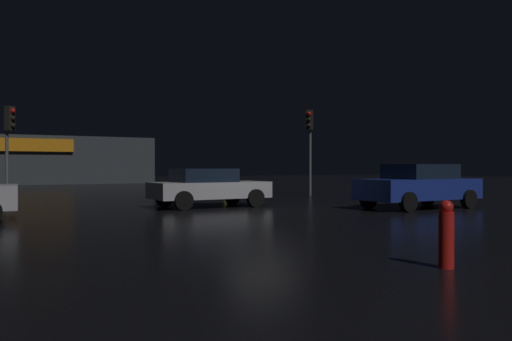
% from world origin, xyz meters
% --- Properties ---
extents(ground_plane, '(120.00, 120.00, 0.00)m').
position_xyz_m(ground_plane, '(0.00, 0.00, 0.00)').
color(ground_plane, black).
extents(store_building, '(21.86, 6.50, 4.04)m').
position_xyz_m(store_building, '(-5.14, 33.44, 2.02)').
color(store_building, '#33383D').
rests_on(store_building, ground).
extents(traffic_signal_main, '(0.42, 0.42, 4.38)m').
position_xyz_m(traffic_signal_main, '(6.65, 7.03, 3.16)').
color(traffic_signal_main, '#595B60').
rests_on(traffic_signal_main, ground).
extents(traffic_signal_opposite, '(0.42, 0.43, 3.91)m').
position_xyz_m(traffic_signal_opposite, '(-7.27, 7.98, 2.87)').
color(traffic_signal_opposite, '#595B60').
rests_on(traffic_signal_opposite, ground).
extents(car_near, '(4.31, 2.14, 1.40)m').
position_xyz_m(car_near, '(-1.02, 2.30, 0.74)').
color(car_near, '#B7B7BF').
rests_on(car_near, ground).
extents(car_crossing, '(4.66, 2.23, 1.56)m').
position_xyz_m(car_crossing, '(5.29, -1.78, 0.81)').
color(car_crossing, navy).
rests_on(car_crossing, ground).
extents(fire_hydrant, '(0.22, 0.22, 0.99)m').
position_xyz_m(fire_hydrant, '(-2.53, -9.96, 0.49)').
color(fire_hydrant, red).
rests_on(fire_hydrant, ground).
extents(bollard_kerb_a, '(0.12, 0.12, 1.17)m').
position_xyz_m(bollard_kerb_a, '(2.71, 8.84, 0.59)').
color(bollard_kerb_a, gold).
rests_on(bollard_kerb_a, ground).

